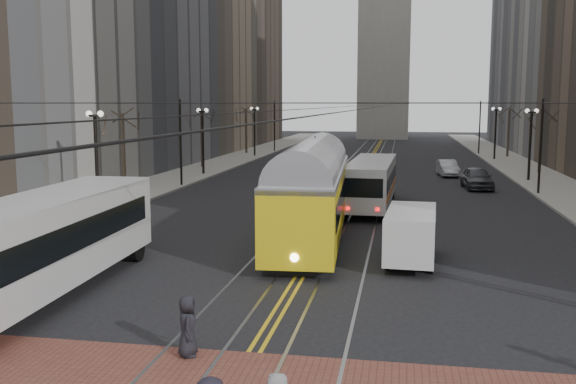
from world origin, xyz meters
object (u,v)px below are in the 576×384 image
at_px(streetcar, 312,201).
at_px(pedestrian_a, 187,326).
at_px(rear_bus, 371,184).
at_px(sedan_silver, 447,168).
at_px(sedan_grey, 477,178).
at_px(cargo_van, 411,237).
at_px(transit_bus, 37,250).

bearing_deg(streetcar, pedestrian_a, -97.50).
relative_size(rear_bus, sedan_silver, 2.64).
bearing_deg(sedan_grey, pedestrian_a, -111.57).
distance_m(rear_bus, cargo_van, 13.66).
bearing_deg(sedan_grey, sedan_silver, 96.56).
bearing_deg(streetcar, transit_bus, -126.81).
distance_m(streetcar, pedestrian_a, 14.69).
bearing_deg(transit_bus, rear_bus, 62.86).
relative_size(streetcar, cargo_van, 3.14).
xyz_separation_m(transit_bus, pedestrian_a, (6.23, -3.58, -0.85)).
relative_size(transit_bus, cargo_van, 2.73).
xyz_separation_m(transit_bus, cargo_van, (11.81, 6.98, -0.57)).
distance_m(sedan_silver, pedestrian_a, 43.49).
bearing_deg(streetcar, rear_bus, 73.01).
xyz_separation_m(sedan_silver, pedestrian_a, (-9.08, -42.53, 0.10)).
height_order(transit_bus, cargo_van, transit_bus).
distance_m(transit_bus, streetcar, 13.23).
bearing_deg(cargo_van, pedestrian_a, -114.85).
height_order(streetcar, pedestrian_a, streetcar).
bearing_deg(pedestrian_a, rear_bus, -27.03).
relative_size(streetcar, sedan_silver, 3.59).
relative_size(rear_bus, cargo_van, 2.31).
distance_m(cargo_van, sedan_grey, 24.23).
height_order(streetcar, rear_bus, streetcar).
bearing_deg(transit_bus, pedestrian_a, -31.86).
bearing_deg(cargo_van, sedan_grey, 80.88).
bearing_deg(sedan_grey, rear_bus, -129.76).
xyz_separation_m(sedan_grey, sedan_silver, (-1.58, 8.28, -0.12)).
bearing_deg(sedan_grey, transit_bus, -123.12).
relative_size(sedan_grey, pedestrian_a, 3.07).
height_order(rear_bus, pedestrian_a, rear_bus).
xyz_separation_m(streetcar, cargo_van, (4.50, -4.05, -0.71)).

